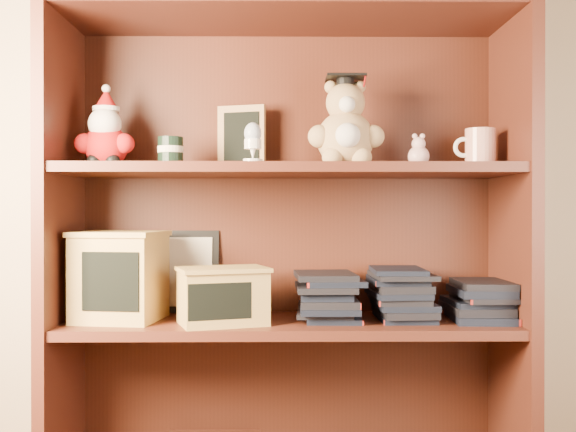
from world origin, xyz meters
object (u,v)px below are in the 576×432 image
bookcase (287,231)px  teacher_mug (479,147)px  grad_teddy_bear (346,131)px  treats_box (120,275)px

bookcase → teacher_mug: bookcase is taller
grad_teddy_bear → treats_box: size_ratio=1.00×
bookcase → grad_teddy_bear: size_ratio=6.69×
bookcase → teacher_mug: bearing=-5.8°
bookcase → treats_box: 0.45m
bookcase → grad_teddy_bear: 0.31m
teacher_mug → treats_box: bearing=-179.9°
bookcase → grad_teddy_bear: bearing=-20.9°
grad_teddy_bear → treats_box: grad_teddy_bear is taller
treats_box → grad_teddy_bear: bearing=-0.6°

